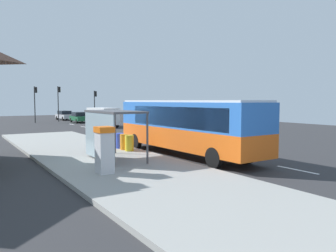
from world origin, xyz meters
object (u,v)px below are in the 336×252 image
sedan_near (79,117)px  recycling_bin_orange (124,142)px  recycling_bin_yellow (129,143)px  traffic_light_median (59,98)px  traffic_light_near_side (95,101)px  bus_shelter (109,122)px  bus (185,124)px  ticket_machine (105,150)px  white_van (103,116)px  sedan_far (65,115)px  traffic_light_far_side (35,99)px  recycling_bin_blue (120,141)px

sedan_near → recycling_bin_orange: sedan_near is taller
recycling_bin_yellow → traffic_light_median: 33.87m
traffic_light_near_side → bus_shelter: size_ratio=1.18×
bus → recycling_bin_yellow: bearing=137.7°
bus → ticket_machine: size_ratio=5.71×
sedan_near → ticket_machine: bearing=-106.2°
white_van → sedan_far: white_van is taller
white_van → ticket_machine: size_ratio=2.72×
white_van → sedan_near: 9.32m
traffic_light_far_side → bus_shelter: 35.02m
traffic_light_far_side → traffic_light_median: 3.59m
traffic_light_near_side → bus_shelter: bearing=-109.3°
recycling_bin_yellow → bus_shelter: (-2.21, -2.20, 1.44)m
white_van → sedan_near: white_van is taller
sedan_near → traffic_light_far_side: 6.69m
recycling_bin_yellow → bus_shelter: size_ratio=0.24×
sedan_far → recycling_bin_orange: sedan_far is taller
bus_shelter → ticket_machine: bearing=-116.0°
sedan_near → traffic_light_far_side: size_ratio=0.86×
recycling_bin_orange → traffic_light_median: 33.18m
recycling_bin_yellow → bus: bearing=-42.3°
traffic_light_near_side → recycling_bin_yellow: bearing=-106.9°
traffic_light_near_side → bus: bearing=-101.9°
bus_shelter → recycling_bin_orange: bearing=52.7°
recycling_bin_orange → traffic_light_far_side: size_ratio=0.18×
sedan_far → recycling_bin_orange: size_ratio=4.73×
recycling_bin_yellow → traffic_light_median: bearing=82.2°
ticket_machine → traffic_light_near_side: bearing=70.2°
sedan_near → traffic_light_median: traffic_light_median is taller
recycling_bin_yellow → recycling_bin_blue: bearing=90.0°
bus → recycling_bin_yellow: bus is taller
white_van → ticket_machine: 27.30m
white_van → recycling_bin_blue: white_van is taller
bus → recycling_bin_orange: size_ratio=11.65×
recycling_bin_blue → traffic_light_near_side: traffic_light_near_side is taller
recycling_bin_orange → recycling_bin_blue: same height
ticket_machine → traffic_light_median: size_ratio=0.36×
bus → recycling_bin_blue: size_ratio=11.65×
white_van → traffic_light_median: 13.32m
sedan_far → ticket_machine: 43.47m
recycling_bin_orange → traffic_light_near_side: 32.71m
recycling_bin_orange → recycling_bin_blue: bearing=90.0°
sedan_far → bus_shelter: (-8.71, -39.49, 1.31)m
bus → bus_shelter: size_ratio=2.77×
recycling_bin_blue → traffic_light_median: traffic_light_median is taller
bus → traffic_light_far_side: bearing=92.3°
bus → white_van: 23.03m
bus → bus_shelter: (-4.70, 0.06, 0.25)m
white_van → traffic_light_median: (-1.80, 13.02, 2.18)m
bus → traffic_light_near_side: 34.88m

